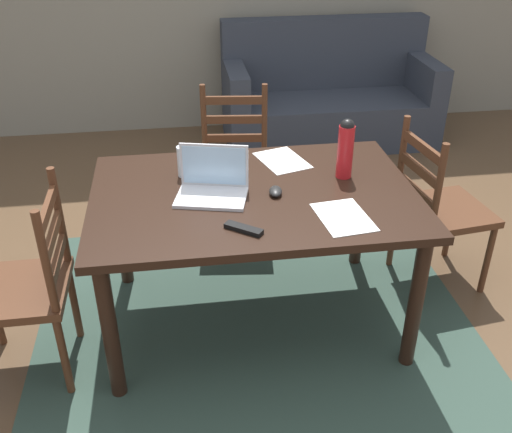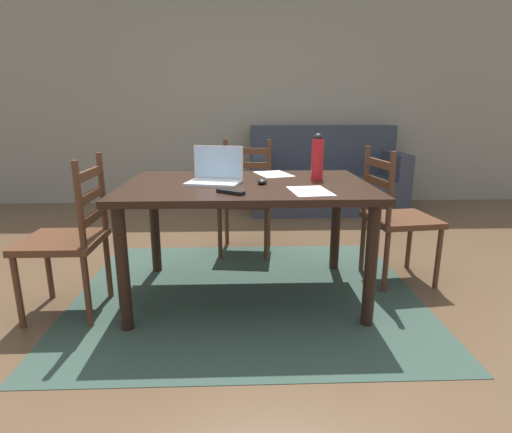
{
  "view_description": "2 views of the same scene",
  "coord_description": "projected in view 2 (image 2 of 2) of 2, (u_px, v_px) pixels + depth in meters",
  "views": [
    {
      "loc": [
        -0.34,
        -2.41,
        2.04
      ],
      "look_at": [
        0.0,
        -0.05,
        0.65
      ],
      "focal_mm": 41.03,
      "sensor_mm": 36.0,
      "label": 1
    },
    {
      "loc": [
        -0.04,
        -2.55,
        1.21
      ],
      "look_at": [
        0.06,
        0.09,
        0.51
      ],
      "focal_mm": 28.89,
      "sensor_mm": 36.0,
      "label": 2
    }
  ],
  "objects": [
    {
      "name": "ground_plane",
      "position": [
        247.0,
        293.0,
        2.77
      ],
      "size": [
        14.0,
        14.0,
        0.0
      ],
      "primitive_type": "plane",
      "color": "brown"
    },
    {
      "name": "area_rug",
      "position": [
        247.0,
        293.0,
        2.77
      ],
      "size": [
        2.25,
        1.9,
        0.01
      ],
      "primitive_type": "cube",
      "color": "#2D4238",
      "rests_on": "ground"
    },
    {
      "name": "wall_back",
      "position": [
        243.0,
        97.0,
        5.21
      ],
      "size": [
        8.0,
        0.12,
        2.7
      ],
      "primitive_type": "cube",
      "color": "gray",
      "rests_on": "ground"
    },
    {
      "name": "dining_table",
      "position": [
        247.0,
        197.0,
        2.6
      ],
      "size": [
        1.53,
        1.03,
        0.76
      ],
      "color": "black",
      "rests_on": "ground"
    },
    {
      "name": "chair_left_near",
      "position": [
        69.0,
        239.0,
        2.42
      ],
      "size": [
        0.44,
        0.44,
        0.95
      ],
      "color": "#4C2B19",
      "rests_on": "ground"
    },
    {
      "name": "chair_right_far",
      "position": [
        396.0,
        218.0,
        2.89
      ],
      "size": [
        0.49,
        0.49,
        0.95
      ],
      "color": "#4C2B19",
      "rests_on": "ground"
    },
    {
      "name": "chair_far_head",
      "position": [
        246.0,
        198.0,
        3.51
      ],
      "size": [
        0.49,
        0.49,
        0.95
      ],
      "color": "#4C2B19",
      "rests_on": "ground"
    },
    {
      "name": "couch",
      "position": [
        325.0,
        180.0,
        5.04
      ],
      "size": [
        1.8,
        0.8,
        1.0
      ],
      "color": "#2D333D",
      "rests_on": "ground"
    },
    {
      "name": "laptop",
      "position": [
        216.0,
        174.0,
        2.57
      ],
      "size": [
        0.36,
        0.29,
        0.23
      ],
      "color": "silver",
      "rests_on": "dining_table"
    },
    {
      "name": "water_bottle",
      "position": [
        317.0,
        156.0,
        2.66
      ],
      "size": [
        0.08,
        0.08,
        0.3
      ],
      "color": "red",
      "rests_on": "dining_table"
    },
    {
      "name": "drinking_glass",
      "position": [
        199.0,
        166.0,
        2.77
      ],
      "size": [
        0.06,
        0.06,
        0.15
      ],
      "primitive_type": "cylinder",
      "color": "silver",
      "rests_on": "dining_table"
    },
    {
      "name": "computer_mouse",
      "position": [
        262.0,
        181.0,
        2.54
      ],
      "size": [
        0.07,
        0.11,
        0.03
      ],
      "primitive_type": "ellipsoid",
      "rotation": [
        0.0,
        0.0,
        -0.14
      ],
      "color": "black",
      "rests_on": "dining_table"
    },
    {
      "name": "tv_remote",
      "position": [
        231.0,
        192.0,
        2.25
      ],
      "size": [
        0.16,
        0.14,
        0.02
      ],
      "primitive_type": "cube",
      "rotation": [
        0.0,
        0.0,
        0.93
      ],
      "color": "black",
      "rests_on": "dining_table"
    },
    {
      "name": "paper_stack_left",
      "position": [
        273.0,
        174.0,
        2.9
      ],
      "size": [
        0.29,
        0.34,
        0.0
      ],
      "primitive_type": "cube",
      "rotation": [
        0.0,
        0.0,
        0.3
      ],
      "color": "white",
      "rests_on": "dining_table"
    },
    {
      "name": "paper_stack_right",
      "position": [
        310.0,
        191.0,
        2.31
      ],
      "size": [
        0.24,
        0.32,
        0.0
      ],
      "primitive_type": "cube",
      "rotation": [
        0.0,
        0.0,
        0.12
      ],
      "color": "white",
      "rests_on": "dining_table"
    }
  ]
}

